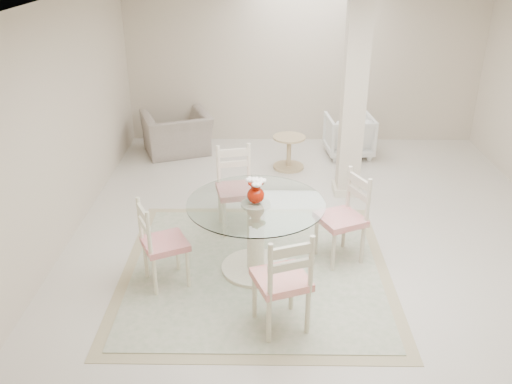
{
  "coord_description": "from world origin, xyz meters",
  "views": [
    {
      "loc": [
        -0.7,
        -5.68,
        3.3
      ],
      "look_at": [
        -0.76,
        -0.52,
        0.85
      ],
      "focal_mm": 38.0,
      "sensor_mm": 36.0,
      "label": 1
    }
  ],
  "objects_px": {
    "dining_chair_south": "(285,276)",
    "column": "(353,99)",
    "dining_table": "(256,237)",
    "recliner_taupe": "(177,133)",
    "dining_chair_east": "(347,211)",
    "red_vase": "(256,191)",
    "dining_chair_west": "(158,238)",
    "side_table": "(289,154)",
    "armchair_white": "(349,135)",
    "dining_chair_north": "(236,182)"
  },
  "relations": [
    {
      "from": "dining_chair_south",
      "to": "armchair_white",
      "type": "xyz_separation_m",
      "value": [
        1.22,
        4.46,
        -0.26
      ]
    },
    {
      "from": "dining_chair_east",
      "to": "dining_chair_north",
      "type": "bearing_deg",
      "value": -145.09
    },
    {
      "from": "red_vase",
      "to": "dining_chair_north",
      "type": "bearing_deg",
      "value": 104.48
    },
    {
      "from": "side_table",
      "to": "recliner_taupe",
      "type": "bearing_deg",
      "value": 160.98
    },
    {
      "from": "red_vase",
      "to": "dining_chair_east",
      "type": "height_order",
      "value": "dining_chair_east"
    },
    {
      "from": "column",
      "to": "dining_chair_north",
      "type": "xyz_separation_m",
      "value": [
        -1.52,
        -1.03,
        -0.75
      ]
    },
    {
      "from": "dining_chair_west",
      "to": "dining_chair_south",
      "type": "xyz_separation_m",
      "value": [
        1.25,
        -0.72,
        0.05
      ]
    },
    {
      "from": "armchair_white",
      "to": "dining_table",
      "type": "bearing_deg",
      "value": 61.53
    },
    {
      "from": "armchair_white",
      "to": "dining_chair_east",
      "type": "bearing_deg",
      "value": 75.84
    },
    {
      "from": "dining_chair_east",
      "to": "column",
      "type": "bearing_deg",
      "value": 146.08
    },
    {
      "from": "recliner_taupe",
      "to": "dining_chair_west",
      "type": "bearing_deg",
      "value": 74.77
    },
    {
      "from": "dining_table",
      "to": "dining_chair_west",
      "type": "distance_m",
      "value": 1.03
    },
    {
      "from": "column",
      "to": "dining_chair_west",
      "type": "xyz_separation_m",
      "value": [
        -2.24,
        -2.29,
        -0.79
      ]
    },
    {
      "from": "dining_table",
      "to": "side_table",
      "type": "xyz_separation_m",
      "value": [
        0.48,
        2.89,
        -0.18
      ]
    },
    {
      "from": "dining_table",
      "to": "recliner_taupe",
      "type": "bearing_deg",
      "value": 111.01
    },
    {
      "from": "recliner_taupe",
      "to": "side_table",
      "type": "distance_m",
      "value": 1.93
    },
    {
      "from": "armchair_white",
      "to": "dining_chair_north",
      "type": "bearing_deg",
      "value": 49.61
    },
    {
      "from": "dining_chair_north",
      "to": "armchair_white",
      "type": "height_order",
      "value": "dining_chair_north"
    },
    {
      "from": "dining_table",
      "to": "dining_chair_north",
      "type": "height_order",
      "value": "dining_chair_north"
    },
    {
      "from": "dining_chair_west",
      "to": "side_table",
      "type": "bearing_deg",
      "value": -50.94
    },
    {
      "from": "dining_chair_east",
      "to": "dining_chair_north",
      "type": "distance_m",
      "value": 1.44
    },
    {
      "from": "column",
      "to": "dining_chair_west",
      "type": "height_order",
      "value": "column"
    },
    {
      "from": "dining_table",
      "to": "armchair_white",
      "type": "relative_size",
      "value": 1.9
    },
    {
      "from": "dining_chair_south",
      "to": "side_table",
      "type": "xyz_separation_m",
      "value": [
        0.21,
        3.88,
        -0.36
      ]
    },
    {
      "from": "column",
      "to": "dining_chair_west",
      "type": "distance_m",
      "value": 3.3
    },
    {
      "from": "dining_chair_south",
      "to": "dining_chair_east",
      "type": "bearing_deg",
      "value": -140.19
    },
    {
      "from": "red_vase",
      "to": "armchair_white",
      "type": "relative_size",
      "value": 0.37
    },
    {
      "from": "dining_table",
      "to": "red_vase",
      "type": "distance_m",
      "value": 0.54
    },
    {
      "from": "recliner_taupe",
      "to": "dining_chair_east",
      "type": "bearing_deg",
      "value": 104.93
    },
    {
      "from": "dining_chair_south",
      "to": "recliner_taupe",
      "type": "distance_m",
      "value": 4.79
    },
    {
      "from": "dining_chair_south",
      "to": "column",
      "type": "bearing_deg",
      "value": -128.77
    },
    {
      "from": "dining_table",
      "to": "dining_chair_east",
      "type": "xyz_separation_m",
      "value": [
        0.99,
        0.27,
        0.17
      ]
    },
    {
      "from": "armchair_white",
      "to": "dining_chair_west",
      "type": "bearing_deg",
      "value": 51.29
    },
    {
      "from": "dining_chair_north",
      "to": "column",
      "type": "bearing_deg",
      "value": 21.88
    },
    {
      "from": "dining_chair_north",
      "to": "armchair_white",
      "type": "distance_m",
      "value": 3.04
    },
    {
      "from": "column",
      "to": "armchair_white",
      "type": "distance_m",
      "value": 1.78
    },
    {
      "from": "column",
      "to": "dining_chair_east",
      "type": "relative_size",
      "value": 2.39
    },
    {
      "from": "dining_chair_west",
      "to": "recliner_taupe",
      "type": "distance_m",
      "value": 3.81
    },
    {
      "from": "dining_chair_south",
      "to": "recliner_taupe",
      "type": "bearing_deg",
      "value": -90.69
    },
    {
      "from": "dining_chair_south",
      "to": "dining_table",
      "type": "bearing_deg",
      "value": -95.4
    },
    {
      "from": "dining_chair_south",
      "to": "side_table",
      "type": "relative_size",
      "value": 2.2
    },
    {
      "from": "red_vase",
      "to": "dining_chair_north",
      "type": "distance_m",
      "value": 1.08
    },
    {
      "from": "red_vase",
      "to": "dining_chair_south",
      "type": "distance_m",
      "value": 1.08
    },
    {
      "from": "column",
      "to": "dining_chair_north",
      "type": "bearing_deg",
      "value": -145.91
    },
    {
      "from": "column",
      "to": "dining_table",
      "type": "xyz_separation_m",
      "value": [
        -1.26,
        -2.02,
        -0.93
      ]
    },
    {
      "from": "red_vase",
      "to": "dining_chair_west",
      "type": "xyz_separation_m",
      "value": [
        -0.98,
        -0.27,
        -0.4
      ]
    },
    {
      "from": "dining_chair_east",
      "to": "dining_chair_west",
      "type": "height_order",
      "value": "dining_chair_east"
    },
    {
      "from": "dining_chair_west",
      "to": "recliner_taupe",
      "type": "bearing_deg",
      "value": -20.6
    },
    {
      "from": "dining_table",
      "to": "dining_chair_west",
      "type": "height_order",
      "value": "dining_chair_west"
    },
    {
      "from": "dining_table",
      "to": "armchair_white",
      "type": "xyz_separation_m",
      "value": [
        1.48,
        3.47,
        -0.08
      ]
    }
  ]
}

